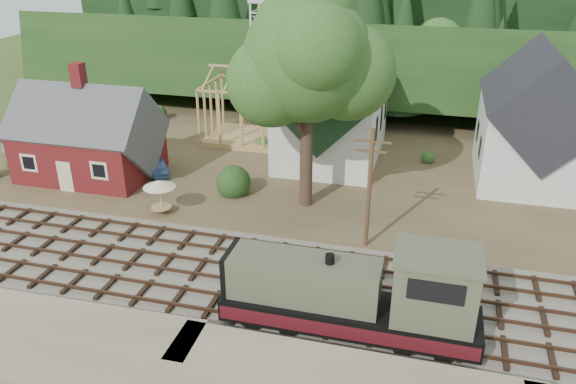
% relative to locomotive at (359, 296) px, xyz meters
% --- Properties ---
extents(ground, '(140.00, 140.00, 0.00)m').
position_rel_locomotive_xyz_m(ground, '(-7.71, 3.00, -2.18)').
color(ground, '#384C1E').
rests_on(ground, ground).
extents(embankment, '(64.00, 5.00, 1.60)m').
position_rel_locomotive_xyz_m(embankment, '(-7.71, -5.50, -2.18)').
color(embankment, '#7F7259').
rests_on(embankment, ground).
extents(railroad_bed, '(64.00, 11.00, 0.16)m').
position_rel_locomotive_xyz_m(railroad_bed, '(-7.71, 3.00, -2.10)').
color(railroad_bed, '#726B5B').
rests_on(railroad_bed, ground).
extents(village_flat, '(64.00, 26.00, 0.30)m').
position_rel_locomotive_xyz_m(village_flat, '(-7.71, 21.00, -2.03)').
color(village_flat, brown).
rests_on(village_flat, ground).
extents(hillside, '(70.00, 28.96, 12.74)m').
position_rel_locomotive_xyz_m(hillside, '(-7.71, 45.00, -2.18)').
color(hillside, '#1E3F19').
rests_on(hillside, ground).
extents(ridge, '(80.00, 20.00, 12.00)m').
position_rel_locomotive_xyz_m(ridge, '(-7.71, 61.00, -2.18)').
color(ridge, black).
rests_on(ridge, ground).
extents(depot, '(10.80, 7.41, 9.00)m').
position_rel_locomotive_xyz_m(depot, '(-23.71, 14.00, 1.04)').
color(depot, maroon).
rests_on(depot, village_flat).
extents(church, '(8.40, 15.17, 13.00)m').
position_rel_locomotive_xyz_m(church, '(-5.71, 22.68, 3.00)').
color(church, silver).
rests_on(church, village_flat).
extents(farmhouse, '(8.40, 10.80, 10.60)m').
position_rel_locomotive_xyz_m(farmhouse, '(10.29, 22.00, 2.69)').
color(farmhouse, silver).
rests_on(farmhouse, village_flat).
extents(timber_frame, '(8.20, 6.20, 6.99)m').
position_rel_locomotive_xyz_m(timber_frame, '(-13.71, 25.00, 1.09)').
color(timber_frame, tan).
rests_on(timber_frame, village_flat).
extents(lattice_tower, '(3.20, 3.20, 12.12)m').
position_rel_locomotive_xyz_m(lattice_tower, '(-13.71, 31.00, 7.85)').
color(lattice_tower, silver).
rests_on(lattice_tower, village_flat).
extents(big_tree, '(10.90, 8.40, 14.70)m').
position_rel_locomotive_xyz_m(big_tree, '(-5.55, 13.08, 8.04)').
color(big_tree, '#38281E').
rests_on(big_tree, village_flat).
extents(telegraph_pole_near, '(2.20, 0.28, 8.00)m').
position_rel_locomotive_xyz_m(telegraph_pole_near, '(-0.71, 8.20, 2.07)').
color(telegraph_pole_near, '#4C331E').
rests_on(telegraph_pole_near, ground).
extents(locomotive, '(12.39, 3.10, 4.95)m').
position_rel_locomotive_xyz_m(locomotive, '(0.00, 0.00, 0.00)').
color(locomotive, black).
rests_on(locomotive, railroad_bed).
extents(car_blue, '(3.19, 3.68, 1.20)m').
position_rel_locomotive_xyz_m(car_blue, '(-18.50, 15.33, -1.28)').
color(car_blue, '#5A85C1').
rests_on(car_blue, village_flat).
extents(car_green, '(4.01, 1.90, 1.27)m').
position_rel_locomotive_xyz_m(car_green, '(-31.85, 16.05, -1.24)').
color(car_green, '#79AD78').
rests_on(car_green, village_flat).
extents(patio_set, '(2.24, 2.24, 2.49)m').
position_rel_locomotive_xyz_m(patio_set, '(-15.12, 9.01, 0.24)').
color(patio_set, silver).
rests_on(patio_set, village_flat).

